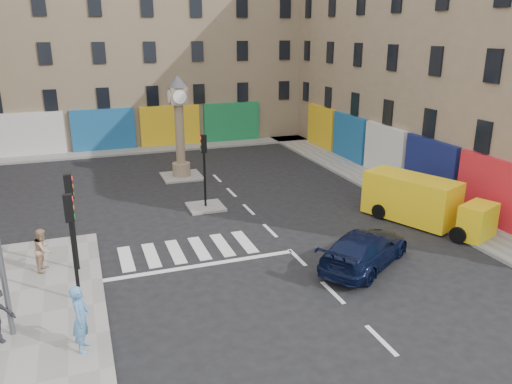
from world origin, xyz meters
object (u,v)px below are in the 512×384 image
clock_pillar (179,121)px  yellow_van (422,202)px  traffic_light_left_near (71,231)px  navy_sedan (365,249)px  traffic_light_island (204,159)px  traffic_light_left_far (71,207)px  pedestrian_blue (81,318)px  pedestrian_tan (43,249)px

clock_pillar → yellow_van: 14.85m
yellow_van → traffic_light_left_near: bearing=165.6°
navy_sedan → yellow_van: 5.74m
traffic_light_island → clock_pillar: (0.00, 6.00, 0.96)m
traffic_light_left_far → pedestrian_blue: (0.07, -5.29, -1.49)m
navy_sedan → pedestrian_blue: (-10.36, -2.16, 0.43)m
pedestrian_blue → traffic_light_left_far: bearing=14.3°
traffic_light_left_near → pedestrian_blue: size_ratio=1.88×
yellow_van → pedestrian_tan: bearing=155.4°
yellow_van → pedestrian_blue: bearing=175.9°
pedestrian_blue → yellow_van: bearing=-57.8°
traffic_light_left_far → pedestrian_tan: traffic_light_left_far is taller
traffic_light_left_far → pedestrian_blue: 5.49m
navy_sedan → pedestrian_blue: bearing=68.4°
navy_sedan → pedestrian_blue: pedestrian_blue is taller
traffic_light_left_far → yellow_van: 15.40m
traffic_light_left_near → navy_sedan: (10.43, -0.73, -1.92)m
clock_pillar → pedestrian_tan: bearing=-124.1°
navy_sedan → pedestrian_blue: 10.59m
clock_pillar → pedestrian_blue: (-6.23, -16.68, -2.42)m
yellow_van → clock_pillar: bearing=105.3°
pedestrian_tan → clock_pillar: bearing=-20.2°
pedestrian_blue → navy_sedan: bearing=-64.7°
pedestrian_tan → traffic_light_left_near: bearing=-143.5°
navy_sedan → pedestrian_tan: (-11.59, 3.50, 0.26)m
traffic_light_left_far → yellow_van: size_ratio=0.60×
traffic_light_left_near → yellow_van: size_ratio=0.60×
navy_sedan → traffic_light_left_far: bearing=40.0°
traffic_light_left_near → pedestrian_tan: size_ratio=2.26×
clock_pillar → navy_sedan: bearing=-74.1°
traffic_light_left_near → clock_pillar: bearing=65.5°
navy_sedan → pedestrian_tan: 12.11m
pedestrian_blue → pedestrian_tan: bearing=25.7°
yellow_van → pedestrian_tan: 16.49m
navy_sedan → clock_pillar: bearing=-17.5°
traffic_light_left_near → yellow_van: traffic_light_left_near is taller
clock_pillar → pedestrian_blue: clock_pillar is taller
traffic_light_left_far → pedestrian_blue: size_ratio=1.88×
clock_pillar → navy_sedan: clock_pillar is taller
clock_pillar → pedestrian_blue: 17.97m
pedestrian_blue → pedestrian_tan: 5.80m
traffic_light_left_near → pedestrian_blue: (0.07, -2.89, -1.49)m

